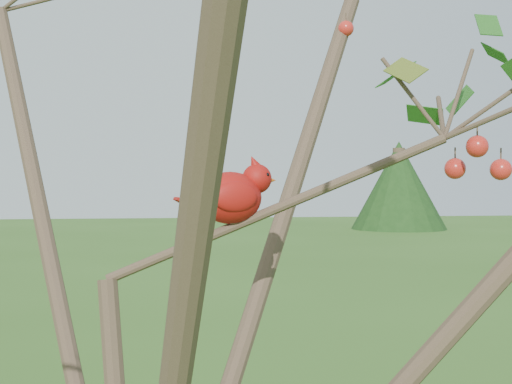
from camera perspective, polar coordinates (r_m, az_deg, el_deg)
The scene contains 3 objects.
crabapple_tree at distance 1.15m, azimuth -8.46°, elevation 0.80°, with size 2.35×2.05×2.95m.
cardinal at distance 1.26m, azimuth -1.81°, elevation -0.24°, with size 0.19×0.12×0.13m.
distant_trees at distance 27.83m, azimuth 1.80°, elevation -0.13°, with size 39.40×10.66×3.88m.
Camera 1 is at (0.03, -1.17, 2.12)m, focal length 50.00 mm.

